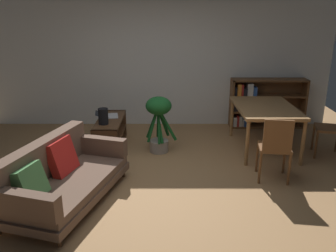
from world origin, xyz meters
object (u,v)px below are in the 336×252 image
at_px(media_console, 109,134).
at_px(fabric_couch, 59,176).
at_px(open_laptop, 106,115).
at_px(dining_chair_far, 332,126).
at_px(dining_table, 264,110).
at_px(desk_speaker, 102,116).
at_px(bookshelf, 259,103).
at_px(potted_floor_plant, 157,118).
at_px(dining_chair_near, 274,145).

bearing_deg(media_console, fabric_couch, -100.09).
xyz_separation_m(open_laptop, dining_chair_far, (3.69, -0.54, -0.02)).
xyz_separation_m(fabric_couch, dining_table, (2.92, 1.70, 0.35)).
bearing_deg(open_laptop, desk_speaker, -89.97).
bearing_deg(dining_table, desk_speaker, -176.35).
relative_size(open_laptop, dining_table, 0.30).
relative_size(media_console, dining_chair_far, 1.34).
distance_m(fabric_couch, desk_speaker, 1.58).
distance_m(dining_table, dining_chair_far, 1.09).
relative_size(open_laptop, bookshelf, 0.29).
xyz_separation_m(media_console, bookshelf, (2.86, 1.15, 0.24)).
distance_m(fabric_couch, potted_floor_plant, 1.99).
xyz_separation_m(open_laptop, dining_chair_near, (2.49, -1.42, -0.00)).
distance_m(media_console, open_laptop, 0.32).
bearing_deg(media_console, bookshelf, 21.92).
xyz_separation_m(dining_chair_near, bookshelf, (0.43, 2.41, -0.04)).
relative_size(media_console, open_laptop, 2.73).
height_order(fabric_couch, potted_floor_plant, potted_floor_plant).
height_order(dining_chair_far, bookshelf, bookshelf).
xyz_separation_m(desk_speaker, dining_chair_near, (2.49, -0.99, -0.11)).
relative_size(open_laptop, potted_floor_plant, 0.46).
xyz_separation_m(open_laptop, bookshelf, (2.92, 0.99, -0.04)).
distance_m(open_laptop, dining_table, 2.67).
bearing_deg(dining_chair_far, bookshelf, 116.66).
relative_size(potted_floor_plant, dining_chair_far, 1.08).
bearing_deg(bookshelf, fabric_couch, -137.15).
relative_size(dining_table, dining_chair_far, 1.62).
relative_size(media_console, dining_chair_near, 1.28).
bearing_deg(bookshelf, potted_floor_plant, -146.32).
relative_size(desk_speaker, dining_table, 0.19).
distance_m(media_console, desk_speaker, 0.47).
xyz_separation_m(desk_speaker, bookshelf, (2.92, 1.42, -0.15)).
bearing_deg(dining_chair_far, open_laptop, 171.73).
height_order(dining_table, bookshelf, bookshelf).
xyz_separation_m(potted_floor_plant, dining_table, (1.76, 0.10, 0.10)).
height_order(fabric_couch, dining_chair_far, dining_chair_far).
relative_size(fabric_couch, potted_floor_plant, 2.06).
height_order(fabric_couch, dining_table, fabric_couch).
bearing_deg(fabric_couch, potted_floor_plant, 54.15).
bearing_deg(desk_speaker, fabric_couch, -99.84).
relative_size(dining_table, bookshelf, 0.96).
bearing_deg(desk_speaker, bookshelf, 25.96).
height_order(media_console, dining_chair_far, dining_chair_far).
bearing_deg(potted_floor_plant, bookshelf, 33.68).
distance_m(open_laptop, desk_speaker, 0.44).
relative_size(potted_floor_plant, bookshelf, 0.64).
bearing_deg(fabric_couch, media_console, 79.91).
relative_size(dining_chair_near, dining_chair_far, 1.05).
bearing_deg(media_console, desk_speaker, -101.56).
bearing_deg(media_console, dining_chair_far, -5.95).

